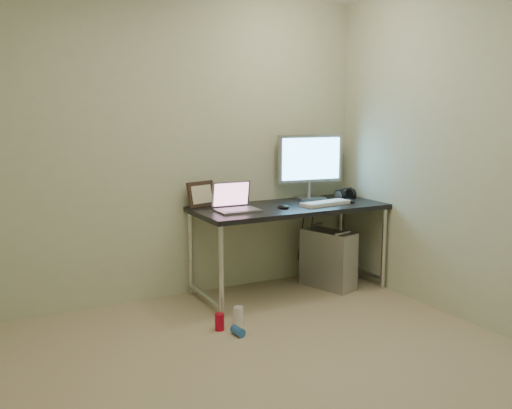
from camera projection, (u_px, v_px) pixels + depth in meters
name	position (u px, v px, depth m)	size (l,w,h in m)	color
floor	(273.00, 383.00, 3.27)	(3.50, 3.50, 0.00)	tan
wall_back	(167.00, 147.00, 4.59)	(3.50, 0.02, 2.50)	beige
wall_right	(498.00, 154.00, 3.87)	(0.02, 3.50, 2.50)	beige
desk	(289.00, 215.00, 4.81)	(1.62, 0.71, 0.75)	black
tower_computer	(328.00, 259.00, 4.99)	(0.35, 0.53, 0.54)	#B6B6BA
cable_a	(301.00, 235.00, 5.26)	(0.01, 0.01, 0.70)	black
cable_b	(311.00, 237.00, 5.29)	(0.01, 0.01, 0.72)	black
can_red	(220.00, 322.00, 4.04)	(0.07, 0.07, 0.12)	#BA0923
can_white	(238.00, 315.00, 4.15)	(0.07, 0.07, 0.13)	white
can_blue	(238.00, 331.00, 3.95)	(0.06, 0.06, 0.11)	#275EB0
laptop	(235.00, 204.00, 4.55)	(0.34, 0.28, 0.23)	#A1A2A8
monitor	(310.00, 162.00, 5.10)	(0.62, 0.21, 0.58)	#A1A2A8
keyboard	(326.00, 203.00, 4.83)	(0.46, 0.15, 0.03)	silver
mouse_right	(350.00, 201.00, 4.94)	(0.07, 0.11, 0.04)	black
mouse_left	(283.00, 206.00, 4.65)	(0.07, 0.12, 0.04)	black
headphones	(346.00, 195.00, 5.17)	(0.19, 0.11, 0.12)	black
picture_frame	(201.00, 194.00, 4.71)	(0.27, 0.03, 0.21)	black
webcam	(232.00, 195.00, 4.86)	(0.04, 0.03, 0.11)	silver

